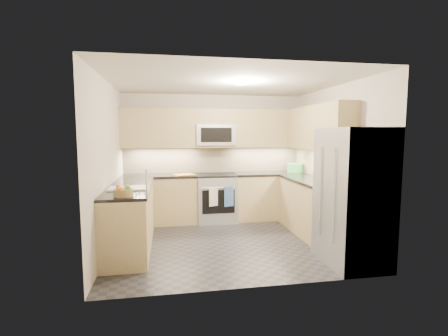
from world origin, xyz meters
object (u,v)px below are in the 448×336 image
(refrigerator, at_px, (353,197))
(fruit_basket, at_px, (123,193))
(microwave, at_px, (215,135))
(gas_range, at_px, (216,198))
(utensil_bowl, at_px, (295,168))
(cutting_board, at_px, (184,175))

(refrigerator, bearing_deg, fruit_basket, 173.15)
(refrigerator, bearing_deg, microwave, 119.62)
(gas_range, relative_size, microwave, 1.20)
(utensil_bowl, distance_m, fruit_basket, 3.75)
(gas_range, xyz_separation_m, refrigerator, (1.45, -2.43, 0.45))
(gas_range, height_order, microwave, microwave)
(microwave, relative_size, fruit_basket, 3.15)
(cutting_board, bearing_deg, fruit_basket, -113.23)
(utensil_bowl, height_order, cutting_board, utensil_bowl)
(cutting_board, distance_m, fruit_basket, 2.19)
(microwave, height_order, refrigerator, microwave)
(utensil_bowl, xyz_separation_m, cutting_board, (-2.26, -0.06, -0.08))
(gas_range, height_order, utensil_bowl, utensil_bowl)
(utensil_bowl, relative_size, cutting_board, 0.86)
(microwave, height_order, fruit_basket, microwave)
(microwave, relative_size, refrigerator, 0.42)
(utensil_bowl, bearing_deg, cutting_board, -178.45)
(refrigerator, distance_m, utensil_bowl, 2.44)
(gas_range, height_order, fruit_basket, fruit_basket)
(refrigerator, height_order, utensil_bowl, refrigerator)
(gas_range, bearing_deg, utensil_bowl, -0.02)
(microwave, distance_m, fruit_basket, 2.75)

